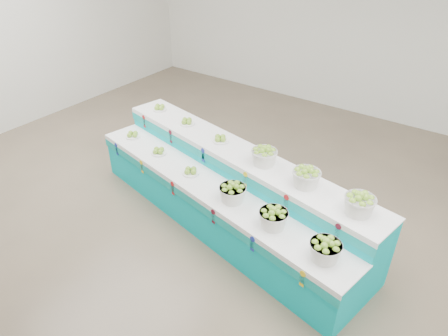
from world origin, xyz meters
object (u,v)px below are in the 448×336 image
Objects in this scene: display_stand at (224,190)px; basket_lower_left at (233,192)px; plate_upper_mid at (187,121)px; basket_upper_right at (359,204)px.

display_stand is 0.62m from basket_lower_left.
display_stand reaches higher than basket_lower_left.
plate_upper_mid is at bearing 149.46° from basket_lower_left.
display_stand is at bearing 137.23° from basket_lower_left.
plate_upper_mid is at bearing 168.76° from basket_upper_right.
basket_lower_left is 1.00× the size of basket_upper_right.
display_stand is 13.26× the size of basket_lower_left.
basket_upper_right is (1.44, 0.28, 0.30)m from basket_lower_left.
basket_lower_left is 1.47× the size of plate_upper_mid.
basket_lower_left is at bearing -30.54° from plate_upper_mid.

